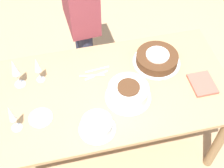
{
  "coord_description": "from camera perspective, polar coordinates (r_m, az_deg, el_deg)",
  "views": [
    {
      "loc": [
        0.28,
        1.23,
        2.41
      ],
      "look_at": [
        0.0,
        0.0,
        0.82
      ],
      "focal_mm": 50.0,
      "sensor_mm": 36.0,
      "label": 1
    }
  ],
  "objects": [
    {
      "name": "person_cutting",
      "position": [
        2.4,
        -5.94,
        14.69
      ],
      "size": [
        0.25,
        0.41,
        1.62
      ],
      "rotation": [
        0.0,
        0.0,
        1.64
      ],
      "color": "#2D334C",
      "rests_on": "ground_plane"
    },
    {
      "name": "cake_front_chocolate",
      "position": [
        2.22,
        8.23,
        4.62
      ],
      "size": [
        0.34,
        0.34,
        0.08
      ],
      "color": "white",
      "rests_on": "dining_table"
    },
    {
      "name": "fork_pile",
      "position": [
        2.15,
        -3.09,
        1.94
      ],
      "size": [
        0.22,
        0.09,
        0.01
      ],
      "color": "silver",
      "rests_on": "dining_table"
    },
    {
      "name": "wine_glass_near",
      "position": [
        1.87,
        -17.95,
        -5.38
      ],
      "size": [
        0.06,
        0.06,
        0.22
      ],
      "color": "silver",
      "rests_on": "dining_table"
    },
    {
      "name": "cake_back_decorated",
      "position": [
        1.87,
        -2.75,
        -7.58
      ],
      "size": [
        0.22,
        0.22,
        0.08
      ],
      "color": "white",
      "rests_on": "dining_table"
    },
    {
      "name": "wine_glass_far",
      "position": [
        2.07,
        -13.53,
        3.25
      ],
      "size": [
        0.06,
        0.06,
        0.21
      ],
      "color": "silver",
      "rests_on": "dining_table"
    },
    {
      "name": "ground_plane",
      "position": [
        2.72,
        0.0,
        -10.75
      ],
      "size": [
        12.0,
        12.0,
        0.0
      ],
      "primitive_type": "plane",
      "color": "tan"
    },
    {
      "name": "cake_center_white",
      "position": [
        1.99,
        3.0,
        -1.55
      ],
      "size": [
        0.3,
        0.3,
        0.11
      ],
      "color": "white",
      "rests_on": "dining_table"
    },
    {
      "name": "dessert_plate_right",
      "position": [
        1.99,
        -12.91,
        -6.05
      ],
      "size": [
        0.15,
        0.15,
        0.01
      ],
      "color": "beige",
      "rests_on": "dining_table"
    },
    {
      "name": "dining_table",
      "position": [
        2.16,
        0.0,
        -2.73
      ],
      "size": [
        1.6,
        0.85,
        0.77
      ],
      "color": "tan",
      "rests_on": "ground_plane"
    },
    {
      "name": "napkin_stack",
      "position": [
        2.17,
        16.21,
        0.05
      ],
      "size": [
        0.15,
        0.19,
        0.02
      ],
      "color": "#B75B4C",
      "rests_on": "dining_table"
    },
    {
      "name": "wine_glass_extra",
      "position": [
        2.07,
        -17.38,
        2.68
      ],
      "size": [
        0.07,
        0.07,
        0.23
      ],
      "color": "silver",
      "rests_on": "dining_table"
    }
  ]
}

